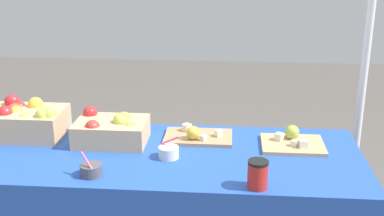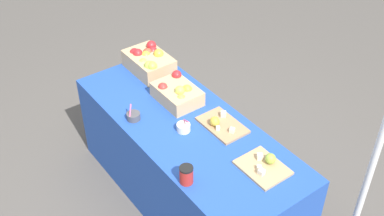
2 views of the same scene
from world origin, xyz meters
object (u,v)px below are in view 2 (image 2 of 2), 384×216
at_px(apple_crate_middle, 177,93).
at_px(sample_bowl_near, 184,127).
at_px(sample_bowl_mid, 133,116).
at_px(coffee_cup, 186,175).
at_px(apple_crate_left, 149,61).
at_px(tent_pole, 383,133).
at_px(cutting_board_front, 264,166).
at_px(cutting_board_back, 221,124).

height_order(apple_crate_middle, sample_bowl_near, apple_crate_middle).
bearing_deg(sample_bowl_mid, coffee_cup, -4.38).
height_order(apple_crate_left, tent_pole, tent_pole).
bearing_deg(cutting_board_front, apple_crate_middle, -178.05).
height_order(apple_crate_left, sample_bowl_near, apple_crate_left).
distance_m(cutting_board_back, sample_bowl_near, 0.26).
relative_size(apple_crate_left, tent_pole, 0.19).
distance_m(cutting_board_front, tent_pole, 0.72).
xyz_separation_m(cutting_board_front, sample_bowl_near, (-0.59, -0.19, 0.01)).
relative_size(cutting_board_front, sample_bowl_mid, 2.84).
bearing_deg(apple_crate_left, apple_crate_middle, -6.06).
distance_m(apple_crate_left, tent_pole, 1.87).
bearing_deg(cutting_board_back, tent_pole, 25.58).
relative_size(apple_crate_left, coffee_cup, 3.34).
bearing_deg(sample_bowl_near, sample_bowl_mid, -145.73).
bearing_deg(apple_crate_left, cutting_board_front, -0.81).
distance_m(apple_crate_left, cutting_board_back, 0.89).
height_order(sample_bowl_near, tent_pole, tent_pole).
bearing_deg(sample_bowl_near, apple_crate_middle, 151.99).
distance_m(coffee_cup, tent_pole, 1.15).
bearing_deg(sample_bowl_mid, cutting_board_back, 46.21).
bearing_deg(coffee_cup, sample_bowl_mid, 175.62).
distance_m(sample_bowl_near, sample_bowl_mid, 0.37).
xyz_separation_m(cutting_board_front, sample_bowl_mid, (-0.90, -0.40, 0.01)).
relative_size(cutting_board_back, tent_pole, 0.16).
bearing_deg(cutting_board_front, coffee_cup, -112.63).
relative_size(sample_bowl_near, tent_pole, 0.05).
xyz_separation_m(cutting_board_back, coffee_cup, (0.28, -0.50, 0.04)).
bearing_deg(cutting_board_back, sample_bowl_near, -116.65).
xyz_separation_m(cutting_board_back, tent_pole, (0.90, 0.43, 0.33)).
distance_m(apple_crate_middle, sample_bowl_mid, 0.37).
distance_m(apple_crate_middle, coffee_cup, 0.82).
bearing_deg(sample_bowl_mid, sample_bowl_near, 34.27).
height_order(apple_crate_left, cutting_board_front, apple_crate_left).
bearing_deg(sample_bowl_near, coffee_cup, -33.54).
relative_size(cutting_board_front, sample_bowl_near, 2.81).
bearing_deg(coffee_cup, apple_crate_left, 157.89).
bearing_deg(tent_pole, sample_bowl_mid, -146.59).
bearing_deg(coffee_cup, cutting_board_back, 119.42).
xyz_separation_m(sample_bowl_near, coffee_cup, (0.40, -0.26, 0.03)).
height_order(apple_crate_left, cutting_board_back, apple_crate_left).
bearing_deg(coffee_cup, sample_bowl_near, 146.46).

